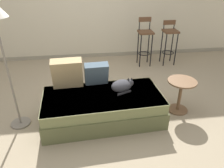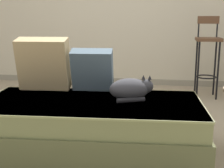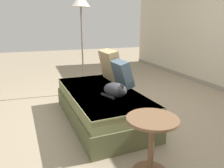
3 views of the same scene
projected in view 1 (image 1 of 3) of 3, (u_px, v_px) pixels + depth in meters
ground_plane at (101, 104)px, 3.71m from camera, size 16.00×16.00×0.00m
wall_back_panel at (91, 3)px, 5.04m from camera, size 8.00×0.10×2.60m
wall_baseboard_trim at (94, 55)px, 5.60m from camera, size 8.00×0.02×0.09m
couch at (103, 107)px, 3.26m from camera, size 1.79×0.96×0.42m
throw_pillow_corner at (67, 73)px, 3.26m from camera, size 0.46×0.27×0.47m
throw_pillow_middle at (96, 74)px, 3.35m from camera, size 0.37×0.25×0.38m
cat at (122, 86)px, 3.24m from camera, size 0.39×0.34×0.20m
bar_stool_near_window at (145, 38)px, 4.89m from camera, size 0.32×0.32×1.07m
bar_stool_by_doorway at (170, 38)px, 4.96m from camera, size 0.32×0.32×0.99m
side_table at (181, 91)px, 3.39m from camera, size 0.44×0.44×0.54m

